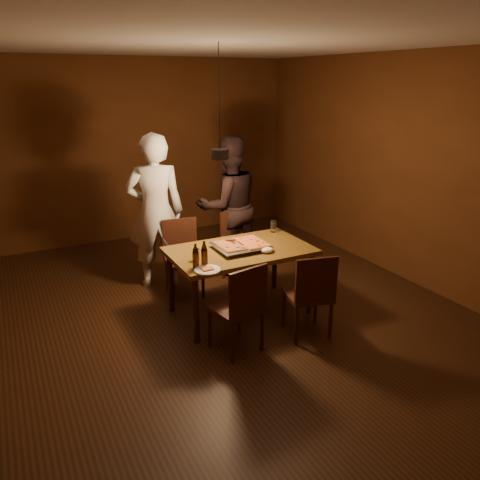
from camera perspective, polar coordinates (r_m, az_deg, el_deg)
name	(u,v)px	position (r m, az deg, el deg)	size (l,w,h in m)	color
room_shell	(220,188)	(4.87, -2.41, 6.34)	(6.00, 6.00, 6.00)	#3D1E10
dining_table	(240,255)	(5.02, 0.00, -1.88)	(1.50, 0.90, 0.75)	brown
chair_far_left	(182,250)	(5.63, -7.09, -1.18)	(0.47, 0.47, 0.49)	#38190F
chair_far_right	(239,240)	(5.94, -0.13, 0.06)	(0.43, 0.43, 0.49)	#38190F
chair_near_left	(241,301)	(4.33, 0.15, -7.47)	(0.49, 0.49, 0.49)	#38190F
chair_near_right	(311,289)	(4.62, 8.68, -5.89)	(0.50, 0.50, 0.49)	#38190F
pizza_tray	(241,247)	(4.98, 0.10, -0.84)	(0.55, 0.45, 0.05)	silver
pizza_meat	(230,245)	(4.93, -1.24, -0.66)	(0.24, 0.38, 0.02)	maroon
pizza_cheese	(252,242)	(5.03, 1.42, -0.24)	(0.27, 0.42, 0.02)	gold
spatula	(240,243)	(4.97, 0.00, -0.41)	(0.09, 0.24, 0.04)	silver
beer_bottle_a	(196,256)	(4.49, -5.43, -1.93)	(0.06, 0.06, 0.24)	black
beer_bottle_b	(204,253)	(4.53, -4.37, -1.64)	(0.07, 0.07, 0.25)	black
water_glass_left	(196,255)	(4.69, -5.36, -1.78)	(0.07, 0.07, 0.11)	silver
water_glass_right	(273,226)	(5.54, 4.09, 1.68)	(0.07, 0.07, 0.14)	silver
plate_slice	(207,270)	(4.44, -4.00, -3.65)	(0.25, 0.25, 0.03)	white
napkin	(267,250)	(4.88, 3.30, -1.24)	(0.14, 0.10, 0.06)	white
diner_white	(156,212)	(5.75, -10.25, 3.39)	(0.69, 0.45, 1.90)	silver
diner_dark	(229,206)	(6.10, -1.37, 4.15)	(0.88, 0.68, 1.80)	black
pendant_lamp	(220,153)	(4.80, -2.47, 10.55)	(0.18, 0.18, 1.10)	black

